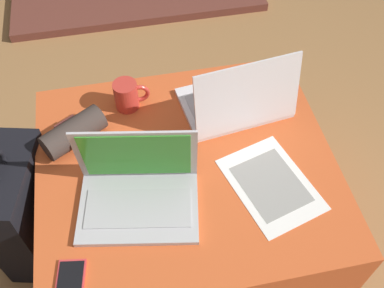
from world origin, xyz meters
name	(u,v)px	position (x,y,z in m)	size (l,w,h in m)	color
ground_plane	(188,230)	(0.00, 0.00, 0.00)	(14.00, 14.00, 0.00)	#9E7042
ottoman	(187,201)	(0.00, 0.00, 0.22)	(0.90, 0.80, 0.44)	maroon
laptop_near	(138,190)	(-0.15, -0.09, 0.49)	(0.37, 0.28, 0.24)	#B7B7BC
laptop_far	(238,100)	(0.20, 0.18, 0.49)	(0.36, 0.28, 0.24)	silver
cell_phone	(70,287)	(-0.36, -0.31, 0.44)	(0.09, 0.15, 0.01)	red
backpack	(23,211)	(-0.55, 0.07, 0.23)	(0.25, 0.35, 0.54)	black
paper_sheet	(271,184)	(0.23, -0.12, 0.44)	(0.28, 0.34, 0.00)	white
wrist_brace	(74,132)	(-0.32, 0.16, 0.48)	(0.21, 0.18, 0.08)	#3D332D
coffee_mug	(127,95)	(-0.14, 0.27, 0.49)	(0.12, 0.08, 0.10)	red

